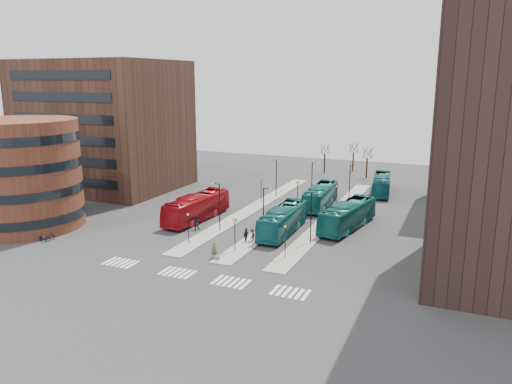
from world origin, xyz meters
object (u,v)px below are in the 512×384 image
at_px(bicycle_mid, 43,238).
at_px(bicycle_far, 50,235).
at_px(teal_bus_c, 348,215).
at_px(commuter_c, 252,236).
at_px(traveller, 214,250).
at_px(commuter_a, 196,223).
at_px(red_bus, 197,207).
at_px(teal_bus_b, 320,196).
at_px(teal_bus_a, 283,220).
at_px(commuter_b, 246,236).
at_px(suitcase, 217,258).
at_px(bicycle_near, 44,238).
at_px(teal_bus_d, 382,184).

distance_m(bicycle_mid, bicycle_far, 1.15).
relative_size(teal_bus_c, commuter_c, 7.63).
xyz_separation_m(traveller, commuter_a, (-6.96, 8.23, 0.08)).
height_order(bicycle_mid, bicycle_far, bicycle_far).
relative_size(red_bus, traveller, 7.42).
height_order(teal_bus_b, commuter_a, teal_bus_b).
xyz_separation_m(teal_bus_a, bicycle_mid, (-25.24, -14.37, -1.25)).
relative_size(traveller, commuter_b, 0.95).
bearing_deg(bicycle_far, suitcase, -70.05).
bearing_deg(bicycle_near, teal_bus_d, -53.37).
distance_m(suitcase, bicycle_far, 22.20).
height_order(teal_bus_c, teal_bus_d, teal_bus_c).
distance_m(teal_bus_c, commuter_c, 13.53).
bearing_deg(bicycle_mid, red_bus, -27.12).
relative_size(teal_bus_b, teal_bus_c, 0.95).
bearing_deg(commuter_b, bicycle_near, 116.71).
height_order(teal_bus_d, bicycle_near, teal_bus_d).
distance_m(suitcase, bicycle_mid, 22.29).
bearing_deg(bicycle_near, bicycle_mid, 165.13).
relative_size(teal_bus_d, commuter_b, 6.33).
bearing_deg(teal_bus_b, traveller, -102.09).
bearing_deg(teal_bus_c, commuter_b, -122.99).
distance_m(teal_bus_b, commuter_b, 20.07).
height_order(teal_bus_a, traveller, teal_bus_a).
distance_m(teal_bus_d, bicycle_mid, 52.97).
xyz_separation_m(bicycle_mid, bicycle_far, (0.00, 1.15, 0.03)).
xyz_separation_m(suitcase, commuter_a, (-7.65, 8.88, 0.68)).
distance_m(teal_bus_b, bicycle_mid, 38.75).
bearing_deg(bicycle_near, traveller, -96.95).
height_order(traveller, bicycle_mid, traveller).
distance_m(teal_bus_c, bicycle_mid, 37.72).
xyz_separation_m(red_bus, bicycle_near, (-12.33, -15.19, -1.35)).
bearing_deg(bicycle_mid, commuter_b, -56.42).
height_order(red_bus, teal_bus_c, red_bus).
bearing_deg(teal_bus_b, commuter_a, -125.42).
relative_size(teal_bus_a, bicycle_mid, 8.21).
relative_size(teal_bus_d, traveller, 6.64).
bearing_deg(bicycle_far, teal_bus_d, -22.59).
bearing_deg(commuter_a, teal_bus_a, 177.09).
height_order(commuter_a, commuter_c, commuter_a).
relative_size(teal_bus_d, commuter_a, 6.09).
relative_size(commuter_a, commuter_c, 1.14).
bearing_deg(teal_bus_d, teal_bus_b, -126.41).
height_order(red_bus, commuter_a, red_bus).
height_order(suitcase, bicycle_far, bicycle_far).
bearing_deg(teal_bus_a, teal_bus_b, 85.78).
distance_m(teal_bus_a, commuter_a, 11.18).
height_order(commuter_b, commuter_c, commuter_b).
relative_size(commuter_a, bicycle_far, 1.05).
bearing_deg(bicycle_mid, teal_bus_c, -47.04).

